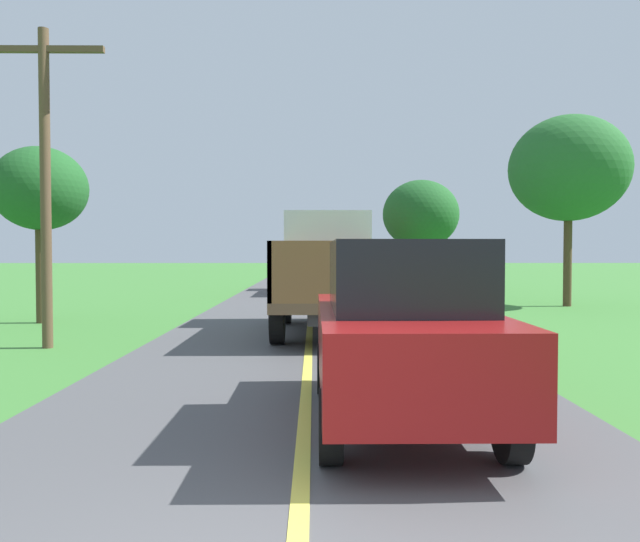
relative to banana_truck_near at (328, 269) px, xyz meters
name	(u,v)px	position (x,y,z in m)	size (l,w,h in m)	color
banana_truck_near	(328,269)	(0.00, 0.00, 0.00)	(2.38, 5.82, 2.80)	#2D2D30
banana_truck_far	(323,261)	(0.08, 13.47, -0.02)	(2.38, 5.81, 2.80)	#2D2D30
utility_pole_roadside	(45,173)	(-5.56, -2.42, 1.94)	(2.33, 0.20, 6.20)	brown
roadside_tree_near_left	(40,190)	(-7.55, 1.78, 2.04)	(2.44, 2.44, 4.65)	#4C3823
roadside_tree_mid_right	(569,169)	(8.45, 6.56, 3.27)	(4.03, 4.03, 6.58)	#4C3823
roadside_tree_far_left	(421,214)	(5.02, 16.00, 2.28)	(3.80, 3.80, 5.48)	#4C3823
following_car	(401,329)	(0.58, -7.96, -0.41)	(1.74, 4.10, 1.92)	maroon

